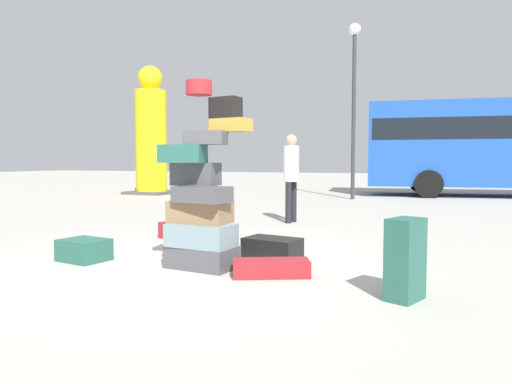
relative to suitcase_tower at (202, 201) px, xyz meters
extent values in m
plane|color=#ADA89E|center=(-0.16, 0.15, -0.75)|extent=(80.00, 80.00, 0.00)
cube|color=#4C4C51|center=(0.01, -0.03, -0.63)|extent=(0.82, 0.55, 0.25)
cube|color=gray|center=(0.01, -0.04, -0.38)|extent=(0.77, 0.50, 0.25)
cube|color=olive|center=(-0.04, 0.04, -0.13)|extent=(0.68, 0.41, 0.25)
cube|color=#4C4C51|center=(0.05, -0.09, 0.09)|extent=(0.65, 0.45, 0.18)
cube|color=#4C4C51|center=(-0.12, 0.09, 0.30)|extent=(0.53, 0.33, 0.26)
cube|color=#26594C|center=(-0.16, -0.14, 0.53)|extent=(0.52, 0.35, 0.20)
cube|color=#4C4C51|center=(0.09, -0.08, 0.71)|extent=(0.48, 0.33, 0.15)
cube|color=#B28C33|center=(0.29, 0.16, 0.86)|extent=(0.47, 0.32, 0.15)
cube|color=black|center=(0.17, 0.29, 1.06)|extent=(0.37, 0.26, 0.26)
cylinder|color=maroon|center=(-0.03, 0.00, 1.27)|extent=(0.29, 0.29, 0.16)
cube|color=#26594C|center=(-1.50, -0.20, -0.62)|extent=(0.61, 0.52, 0.26)
cube|color=#26594C|center=(2.23, -0.49, -0.39)|extent=(0.35, 0.41, 0.72)
cube|color=maroon|center=(-1.23, 1.63, -0.63)|extent=(0.70, 0.50, 0.25)
cube|color=black|center=(0.62, 0.64, -0.62)|extent=(0.72, 0.53, 0.27)
cube|color=maroon|center=(0.87, -0.11, -0.67)|extent=(0.85, 0.61, 0.17)
cylinder|color=black|center=(-0.16, 4.19, -0.35)|extent=(0.12, 0.12, 0.80)
cylinder|color=black|center=(-0.20, 3.97, -0.35)|extent=(0.12, 0.12, 0.80)
cylinder|color=white|center=(-0.18, 4.08, 0.40)|extent=(0.30, 0.30, 0.69)
sphere|color=tan|center=(-0.18, 4.08, 0.85)|extent=(0.22, 0.22, 0.22)
cylinder|color=yellow|center=(-7.20, 9.88, 1.11)|extent=(1.12, 1.12, 3.72)
sphere|color=yellow|center=(-7.20, 9.88, 3.40)|extent=(0.87, 0.87, 0.87)
cube|color=#4C4C4C|center=(-7.20, 9.88, -0.70)|extent=(1.56, 1.56, 0.10)
cylinder|color=black|center=(1.92, 13.92, -0.30)|extent=(0.92, 0.36, 0.90)
cylinder|color=black|center=(2.23, 11.44, -0.30)|extent=(0.92, 0.36, 0.90)
cylinder|color=#333338|center=(0.02, 10.09, 1.80)|extent=(0.12, 0.12, 5.10)
sphere|color=#F2F2CC|center=(0.02, 10.09, 4.46)|extent=(0.36, 0.36, 0.36)
camera|label=1|loc=(2.47, -4.72, 0.46)|focal=33.09mm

